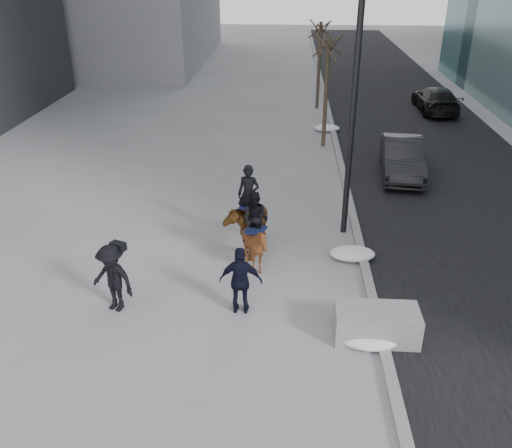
# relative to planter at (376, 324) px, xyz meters

# --- Properties ---
(ground) EXTENTS (120.00, 120.00, 0.00)m
(ground) POSITION_rel_planter_xyz_m (-2.87, 1.43, -0.37)
(ground) COLOR gray
(ground) RESTS_ON ground
(road) EXTENTS (8.00, 90.00, 0.01)m
(road) POSITION_rel_planter_xyz_m (4.13, 11.43, -0.37)
(road) COLOR black
(road) RESTS_ON ground
(curb) EXTENTS (0.25, 90.00, 0.12)m
(curb) POSITION_rel_planter_xyz_m (0.13, 11.43, -0.31)
(curb) COLOR gray
(curb) RESTS_ON ground
(planter) EXTENTS (1.88, 0.95, 0.75)m
(planter) POSITION_rel_planter_xyz_m (0.00, 0.00, 0.00)
(planter) COLOR #97989A
(planter) RESTS_ON ground
(car_near) EXTENTS (1.95, 4.46, 1.43)m
(car_near) POSITION_rel_planter_xyz_m (2.40, 10.34, 0.34)
(car_near) COLOR black
(car_near) RESTS_ON ground
(car_far) EXTENTS (1.93, 4.66, 1.35)m
(car_far) POSITION_rel_planter_xyz_m (6.01, 20.22, 0.30)
(car_far) COLOR black
(car_far) RESTS_ON ground
(tree_near) EXTENTS (1.20, 1.20, 5.31)m
(tree_near) POSITION_rel_planter_xyz_m (-0.47, 13.80, 2.28)
(tree_near) COLOR #322A1D
(tree_near) RESTS_ON ground
(tree_far) EXTENTS (1.20, 1.20, 5.13)m
(tree_far) POSITION_rel_planter_xyz_m (-0.47, 20.57, 2.19)
(tree_far) COLOR #392921
(tree_far) RESTS_ON ground
(mounted_left) EXTENTS (1.33, 2.14, 2.56)m
(mounted_left) POSITION_rel_planter_xyz_m (-3.17, 3.96, 0.58)
(mounted_left) COLOR #4B270F
(mounted_left) RESTS_ON ground
(mounted_right) EXTENTS (1.56, 1.65, 2.23)m
(mounted_right) POSITION_rel_planter_xyz_m (-2.91, 2.87, 0.52)
(mounted_right) COLOR #4D1E0F
(mounted_right) RESTS_ON ground
(feeder) EXTENTS (1.04, 0.87, 1.75)m
(feeder) POSITION_rel_planter_xyz_m (-3.12, 0.84, 0.50)
(feeder) COLOR black
(feeder) RESTS_ON ground
(camera_crew) EXTENTS (1.30, 1.04, 1.75)m
(camera_crew) POSITION_rel_planter_xyz_m (-6.20, 0.76, 0.51)
(camera_crew) COLOR black
(camera_crew) RESTS_ON ground
(lamppost) EXTENTS (0.25, 1.52, 9.09)m
(lamppost) POSITION_rel_planter_xyz_m (-0.27, 5.38, 4.62)
(lamppost) COLOR black
(lamppost) RESTS_ON ground
(snow_piles) EXTENTS (1.35, 17.16, 0.34)m
(snow_piles) POSITION_rel_planter_xyz_m (-0.17, 5.99, -0.21)
(snow_piles) COLOR white
(snow_piles) RESTS_ON ground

